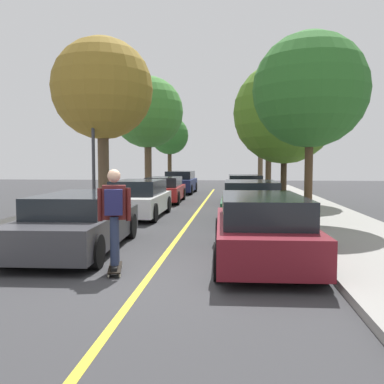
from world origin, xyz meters
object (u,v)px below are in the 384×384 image
parked_car_right_far (245,189)px  skateboard (115,268)px  street_tree_right_nearest (310,90)px  street_tree_right_farthest (261,126)px  streetlamp (93,127)px  skateboarder (114,212)px  parked_car_left_nearest (79,222)px  street_tree_left_far (170,136)px  street_tree_left_nearest (102,89)px  street_tree_left_near (148,113)px  street_tree_right_near (285,113)px  parked_car_left_farthest (180,182)px  parked_car_right_nearest (261,228)px  parked_car_left_far (164,190)px  street_tree_right_far (269,125)px  parked_car_right_near (250,202)px  fire_hydrant (308,216)px  parked_car_left_near (139,199)px

parked_car_right_far → skateboard: (-2.65, -13.43, -0.58)m
street_tree_right_nearest → street_tree_right_farthest: bearing=90.0°
streetlamp → skateboarder: (3.09, -7.97, -2.18)m
parked_car_left_nearest → street_tree_left_far: street_tree_left_far is taller
parked_car_left_nearest → parked_car_right_far: parked_car_right_far is taller
street_tree_left_nearest → parked_car_right_far: bearing=38.0°
street_tree_left_near → parked_car_right_far: bearing=-36.9°
skateboard → parked_car_left_nearest: bearing=126.3°
street_tree_right_farthest → street_tree_right_near: bearing=-90.0°
parked_car_left_farthest → parked_car_right_nearest: (3.99, -18.41, -0.05)m
street_tree_left_near → street_tree_right_near: (7.40, -5.61, -0.76)m
parked_car_left_farthest → parked_car_left_nearest: bearing=-90.0°
street_tree_right_farthest → skateboard: street_tree_right_farthest is taller
parked_car_left_nearest → street_tree_right_nearest: size_ratio=0.81×
street_tree_left_far → streetlamp: size_ratio=1.02×
parked_car_left_far → street_tree_left_nearest: bearing=-111.4°
parked_car_left_farthest → street_tree_left_nearest: street_tree_left_nearest is taller
street_tree_left_near → skateboard: (3.04, -17.70, -4.88)m
street_tree_right_nearest → parked_car_left_nearest: bearing=-145.0°
parked_car_left_far → street_tree_right_far: bearing=51.4°
parked_car_left_far → street_tree_right_nearest: 10.07m
skateboard → skateboarder: skateboarder is taller
parked_car_right_nearest → streetlamp: size_ratio=0.83×
parked_car_right_far → parked_car_left_far: bearing=-178.8°
parked_car_right_nearest → parked_car_right_near: parked_car_right_near is taller
parked_car_left_far → skateboarder: (1.34, -13.38, 0.46)m
street_tree_left_near → street_tree_right_near: 9.32m
street_tree_left_nearest → parked_car_left_farthest: bearing=80.9°
parked_car_right_near → street_tree_left_near: street_tree_left_near is taller
parked_car_left_farthest → street_tree_left_nearest: bearing=-99.1°
parked_car_left_nearest → parked_car_right_far: bearing=71.0°
street_tree_left_far → street_tree_right_farthest: bearing=17.9°
parked_car_left_far → fire_hydrant: 10.36m
parked_car_left_nearest → parked_car_left_far: size_ratio=1.09×
street_tree_right_nearest → fire_hydrant: 3.85m
parked_car_right_nearest → skateboard: bearing=-155.6°
street_tree_left_nearest → street_tree_right_near: bearing=22.7°
parked_car_right_far → street_tree_right_far: street_tree_right_far is taller
skateboard → parked_car_left_near: bearing=99.9°
parked_car_left_nearest → parked_car_right_near: size_ratio=0.99×
parked_car_right_nearest → skateboarder: size_ratio=2.62×
street_tree_left_nearest → skateboard: street_tree_left_nearest is taller
skateboard → parked_car_left_far: bearing=95.7°
street_tree_right_far → fire_hydrant: bearing=-90.7°
street_tree_left_near → skateboard: street_tree_left_near is taller
street_tree_left_nearest → street_tree_left_near: bearing=90.0°
fire_hydrant → street_tree_left_near: bearing=118.7°
parked_car_left_farthest → street_tree_right_nearest: (5.69, -13.80, 3.41)m
parked_car_left_nearest → street_tree_right_near: (5.70, 10.27, 3.56)m
parked_car_left_near → street_tree_left_near: 11.05m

